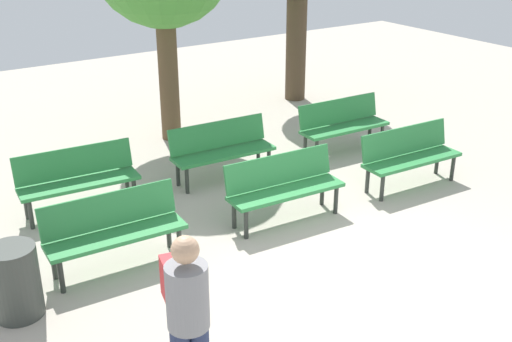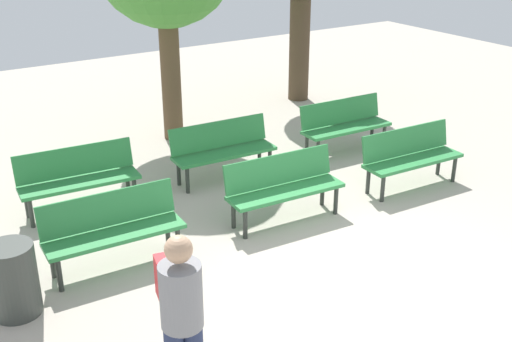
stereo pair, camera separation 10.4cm
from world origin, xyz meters
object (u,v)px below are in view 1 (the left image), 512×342
Objects in this scene: bench_r1_c0 at (78,176)px; trash_bin at (15,282)px; bench_r0_c0 at (114,227)px; bench_r0_c2 at (409,154)px; bench_r1_c1 at (222,147)px; bench_r1_c2 at (342,122)px; visitor_with_backpack at (187,314)px; bench_r0_c1 at (284,184)px.

bench_r1_c0 is 2.08× the size of trash_bin.
bench_r0_c0 is 1.26m from trash_bin.
bench_r1_c0 is at bearing 159.53° from bench_r0_c2.
bench_r1_c1 is (2.19, -0.14, 0.00)m from bench_r1_c0.
bench_r1_c2 is (2.30, -0.12, 0.00)m from bench_r1_c1.
visitor_with_backpack reaches higher than bench_r0_c0.
bench_r0_c1 is at bearing -144.71° from bench_r1_c2.
bench_r1_c2 is at bearing -0.09° from bench_r1_c1.
bench_r0_c1 is at bearing 3.84° from trash_bin.
bench_r0_c1 is 1.61m from bench_r1_c1.
bench_r1_c2 is 6.30m from visitor_with_backpack.
bench_r0_c1 reaches higher than trash_bin.
visitor_with_backpack is at bearing -152.51° from bench_r0_c2.
trash_bin is (-5.72, -0.09, -0.11)m from bench_r0_c2.
bench_r0_c1 and bench_r1_c2 have the same top height.
bench_r1_c2 is (2.31, 1.49, 0.00)m from bench_r0_c1.
bench_r0_c1 is 1.00× the size of bench_r0_c2.
bench_r0_c1 is 0.99× the size of visitor_with_backpack.
bench_r0_c0 is at bearing -90.33° from bench_r1_c0.
visitor_with_backpack is 2.10× the size of trash_bin.
bench_r1_c0 is at bearing 87.96° from bench_r0_c0.
bench_r1_c1 is at bearing -110.77° from visitor_with_backpack.
bench_r0_c1 is at bearing -34.23° from bench_r1_c0.
trash_bin is at bearing -54.71° from visitor_with_backpack.
bench_r0_c1 is 2.75m from bench_r1_c2.
trash_bin is at bearing -176.12° from bench_r0_c2.
trash_bin is at bearing -161.13° from bench_r0_c0.
visitor_with_backpack is (-0.34, -2.47, 0.43)m from bench_r0_c0.
trash_bin is (-3.53, -0.24, -0.11)m from bench_r0_c1.
bench_r1_c1 is at bearing 35.66° from bench_r0_c0.
bench_r1_c0 is 0.99× the size of visitor_with_backpack.
visitor_with_backpack is (-4.85, -2.22, 0.43)m from bench_r0_c2.
visitor_with_backpack reaches higher than bench_r1_c1.
visitor_with_backpack is at bearing -92.08° from bench_r1_c0.
bench_r0_c2 is (2.20, -0.14, 0.00)m from bench_r0_c1.
bench_r0_c2 is 1.64m from bench_r1_c2.
bench_r1_c0 is (0.14, 1.64, 0.00)m from bench_r0_c0.
bench_r0_c0 is at bearing -84.67° from visitor_with_backpack.
bench_r0_c0 is 1.00× the size of bench_r0_c1.
bench_r0_c0 is 4.83m from bench_r1_c2.
visitor_with_backpack is (-0.48, -4.11, 0.43)m from bench_r1_c0.
visitor_with_backpack is (-2.67, -3.98, 0.43)m from bench_r1_c1.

